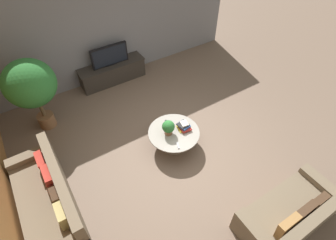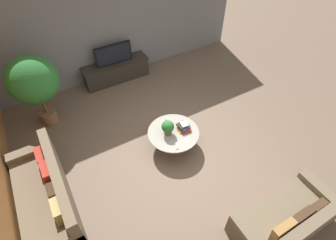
{
  "view_description": "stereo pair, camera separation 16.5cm",
  "coord_description": "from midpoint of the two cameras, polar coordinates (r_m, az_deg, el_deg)",
  "views": [
    {
      "loc": [
        -2.08,
        -2.92,
        4.5
      ],
      "look_at": [
        -0.01,
        0.35,
        0.55
      ],
      "focal_mm": 28.0,
      "sensor_mm": 36.0,
      "label": 1
    },
    {
      "loc": [
        -1.94,
        -3.0,
        4.5
      ],
      "look_at": [
        -0.01,
        0.35,
        0.55
      ],
      "focal_mm": 28.0,
      "sensor_mm": 36.0,
      "label": 2
    }
  ],
  "objects": [
    {
      "name": "couch_by_wall",
      "position": [
        5.21,
        -24.04,
        -14.65
      ],
      "size": [
        0.84,
        2.14,
        0.84
      ],
      "rotation": [
        0.0,
        0.0,
        -1.57
      ],
      "color": "brown",
      "rests_on": "ground"
    },
    {
      "name": "potted_plant_tabletop",
      "position": [
        5.32,
        0.85,
        -1.6
      ],
      "size": [
        0.26,
        0.26,
        0.33
      ],
      "color": "brown",
      "rests_on": "coffee_table"
    },
    {
      "name": "couch_near_entry",
      "position": [
        5.02,
        25.49,
        -19.1
      ],
      "size": [
        1.78,
        0.84,
        0.84
      ],
      "rotation": [
        0.0,
        0.0,
        3.14
      ],
      "color": "brown",
      "rests_on": "ground"
    },
    {
      "name": "remote_black",
      "position": [
        5.64,
        0.39,
        -0.61
      ],
      "size": [
        0.11,
        0.16,
        0.02
      ],
      "primitive_type": "cube",
      "rotation": [
        0.0,
        0.0,
        -0.52
      ],
      "color": "black",
      "rests_on": "coffee_table"
    },
    {
      "name": "television",
      "position": [
        7.2,
        -11.15,
        13.85
      ],
      "size": [
        0.99,
        0.13,
        0.54
      ],
      "color": "black",
      "rests_on": "media_console"
    },
    {
      "name": "potted_palm_tall",
      "position": [
        6.12,
        -26.57,
        7.51
      ],
      "size": [
        1.05,
        1.05,
        1.72
      ],
      "color": "brown",
      "rests_on": "ground"
    },
    {
      "name": "coffee_table",
      "position": [
        5.57,
        2.02,
        -3.51
      ],
      "size": [
        1.08,
        1.08,
        0.42
      ],
      "color": "#756656",
      "rests_on": "ground"
    },
    {
      "name": "media_console",
      "position": [
        7.48,
        -10.59,
        10.44
      ],
      "size": [
        1.8,
        0.5,
        0.54
      ],
      "color": "#2D2823",
      "rests_on": "ground"
    },
    {
      "name": "book_stack",
      "position": [
        5.51,
        4.26,
        -1.41
      ],
      "size": [
        0.29,
        0.32,
        0.15
      ],
      "color": "gold",
      "rests_on": "coffee_table"
    },
    {
      "name": "remote_silver",
      "position": [
        5.23,
        2.83,
        -5.64
      ],
      "size": [
        0.1,
        0.16,
        0.02
      ],
      "primitive_type": "cube",
      "rotation": [
        0.0,
        0.0,
        -0.37
      ],
      "color": "gray",
      "rests_on": "coffee_table"
    },
    {
      "name": "ground_plane",
      "position": [
        5.75,
        2.69,
        -5.95
      ],
      "size": [
        24.0,
        24.0,
        0.0
      ],
      "primitive_type": "plane",
      "color": "brown"
    },
    {
      "name": "back_wall_stone",
      "position": [
        7.2,
        -11.59,
        20.09
      ],
      "size": [
        7.4,
        0.12,
        3.0
      ],
      "primitive_type": "cube",
      "color": "slate",
      "rests_on": "ground"
    }
  ]
}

